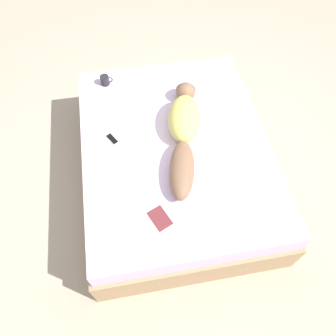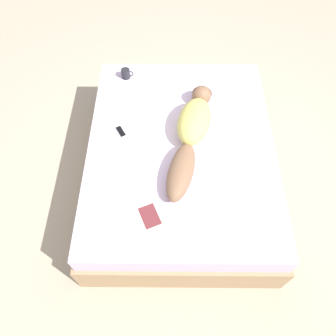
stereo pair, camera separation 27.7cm
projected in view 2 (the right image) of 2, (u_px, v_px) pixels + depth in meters
name	position (u px, v px, depth m)	size (l,w,h in m)	color
ground_plane	(179.00, 179.00, 3.48)	(12.00, 12.00, 0.00)	#B7A88E
bed	(180.00, 163.00, 3.23)	(1.75, 2.24, 0.60)	tan
person	(192.00, 131.00, 2.93)	(0.51, 1.32, 0.23)	brown
open_magazine	(138.00, 221.00, 2.56)	(0.48, 0.42, 0.01)	silver
coffee_mug	(126.00, 73.00, 3.42)	(0.13, 0.09, 0.10)	#232328
cell_phone	(121.00, 132.00, 3.05)	(0.13, 0.17, 0.01)	silver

